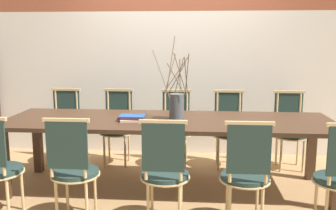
{
  "coord_description": "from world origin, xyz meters",
  "views": [
    {
      "loc": [
        0.3,
        -3.75,
        1.55
      ],
      "look_at": [
        0.0,
        0.0,
        0.9
      ],
      "focal_mm": 40.0,
      "sensor_mm": 36.0,
      "label": 1
    }
  ],
  "objects_px": {
    "chair_far_center": "(175,126)",
    "book_stack": "(131,118)",
    "dining_table": "(168,126)",
    "chair_near_center": "(165,169)",
    "vase_centerpiece": "(176,105)"
  },
  "relations": [
    {
      "from": "dining_table",
      "to": "chair_near_center",
      "type": "bearing_deg",
      "value": -87.5
    },
    {
      "from": "book_stack",
      "to": "chair_near_center",
      "type": "bearing_deg",
      "value": -60.36
    },
    {
      "from": "chair_near_center",
      "to": "vase_centerpiece",
      "type": "xyz_separation_m",
      "value": [
        0.05,
        0.81,
        0.4
      ]
    },
    {
      "from": "chair_near_center",
      "to": "chair_far_center",
      "type": "height_order",
      "value": "same"
    },
    {
      "from": "vase_centerpiece",
      "to": "book_stack",
      "type": "xyz_separation_m",
      "value": [
        -0.45,
        -0.1,
        -0.12
      ]
    },
    {
      "from": "chair_near_center",
      "to": "book_stack",
      "type": "xyz_separation_m",
      "value": [
        -0.4,
        0.7,
        0.28
      ]
    },
    {
      "from": "dining_table",
      "to": "chair_near_center",
      "type": "height_order",
      "value": "chair_near_center"
    },
    {
      "from": "vase_centerpiece",
      "to": "book_stack",
      "type": "relative_size",
      "value": 3.11
    },
    {
      "from": "book_stack",
      "to": "vase_centerpiece",
      "type": "bearing_deg",
      "value": 12.72
    },
    {
      "from": "chair_far_center",
      "to": "vase_centerpiece",
      "type": "xyz_separation_m",
      "value": [
        0.06,
        -0.78,
        0.4
      ]
    },
    {
      "from": "dining_table",
      "to": "book_stack",
      "type": "bearing_deg",
      "value": -166.39
    },
    {
      "from": "vase_centerpiece",
      "to": "book_stack",
      "type": "distance_m",
      "value": 0.48
    },
    {
      "from": "chair_near_center",
      "to": "vase_centerpiece",
      "type": "bearing_deg",
      "value": 86.37
    },
    {
      "from": "chair_far_center",
      "to": "vase_centerpiece",
      "type": "distance_m",
      "value": 0.88
    },
    {
      "from": "chair_far_center",
      "to": "book_stack",
      "type": "distance_m",
      "value": 1.01
    }
  ]
}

